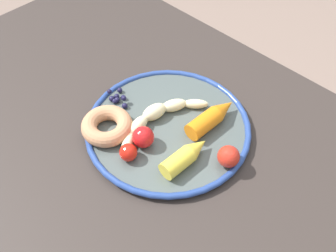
{
  "coord_description": "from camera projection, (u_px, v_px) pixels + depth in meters",
  "views": [
    {
      "loc": [
        -0.38,
        0.31,
        1.3
      ],
      "look_at": [
        -0.05,
        -0.03,
        0.74
      ],
      "focal_mm": 40.0,
      "sensor_mm": 36.0,
      "label": 1
    }
  ],
  "objects": [
    {
      "name": "dining_table",
      "position": [
        144.0,
        154.0,
        0.83
      ],
      "size": [
        1.1,
        0.71,
        0.73
      ],
      "color": "#332B27",
      "rests_on": "ground_plane"
    },
    {
      "name": "plate",
      "position": [
        168.0,
        127.0,
        0.74
      ],
      "size": [
        0.32,
        0.32,
        0.02
      ],
      "color": "#495351",
      "rests_on": "dining_table"
    },
    {
      "name": "banana",
      "position": [
        158.0,
        116.0,
        0.73
      ],
      "size": [
        0.08,
        0.22,
        0.03
      ],
      "color": "beige",
      "rests_on": "plate"
    },
    {
      "name": "carrot_orange",
      "position": [
        212.0,
        117.0,
        0.72
      ],
      "size": [
        0.04,
        0.12,
        0.04
      ],
      "color": "orange",
      "rests_on": "plate"
    },
    {
      "name": "carrot_yellow",
      "position": [
        186.0,
        156.0,
        0.66
      ],
      "size": [
        0.04,
        0.1,
        0.03
      ],
      "color": "yellow",
      "rests_on": "plate"
    },
    {
      "name": "donut",
      "position": [
        107.0,
        126.0,
        0.71
      ],
      "size": [
        0.12,
        0.12,
        0.03
      ],
      "primitive_type": "torus",
      "rotation": [
        0.0,
        0.0,
        1.26
      ],
      "color": "tan",
      "rests_on": "plate"
    },
    {
      "name": "blueberry_pile",
      "position": [
        118.0,
        99.0,
        0.77
      ],
      "size": [
        0.06,
        0.05,
        0.02
      ],
      "color": "#191638",
      "rests_on": "plate"
    },
    {
      "name": "tomato_near",
      "position": [
        128.0,
        152.0,
        0.67
      ],
      "size": [
        0.03,
        0.03,
        0.03
      ],
      "primitive_type": "sphere",
      "color": "red",
      "rests_on": "plate"
    },
    {
      "name": "tomato_mid",
      "position": [
        143.0,
        137.0,
        0.69
      ],
      "size": [
        0.04,
        0.04,
        0.04
      ],
      "primitive_type": "sphere",
      "color": "red",
      "rests_on": "plate"
    },
    {
      "name": "tomato_far",
      "position": [
        228.0,
        157.0,
        0.66
      ],
      "size": [
        0.04,
        0.04,
        0.04
      ],
      "primitive_type": "sphere",
      "color": "red",
      "rests_on": "plate"
    }
  ]
}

